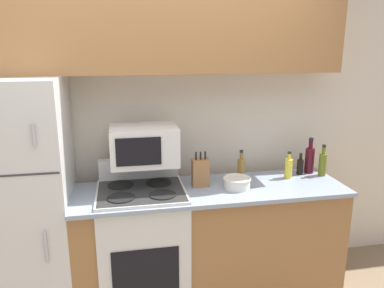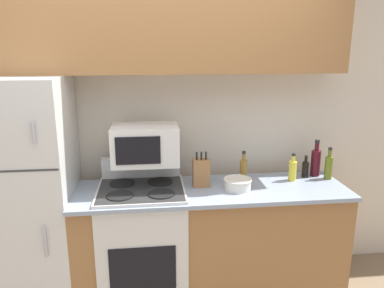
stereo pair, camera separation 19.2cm
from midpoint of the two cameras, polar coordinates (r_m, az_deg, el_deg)
wall_back at (r=3.08m, az=-7.45°, el=2.21°), size 8.00×0.05×2.55m
lower_cabinets at (r=3.02m, az=0.90°, el=-14.62°), size 2.03×0.60×0.91m
refrigerator at (r=2.96m, az=-26.85°, el=-8.02°), size 0.74×0.70×1.74m
upper_cabinets at (r=2.81m, az=-7.73°, el=17.75°), size 2.77×0.36×0.70m
stove at (r=2.95m, az=-9.40°, el=-15.05°), size 0.64×0.58×1.09m
microwave at (r=2.76m, az=-9.32°, el=-0.20°), size 0.49×0.34×0.28m
knife_block at (r=2.81m, az=-0.69°, el=-4.38°), size 0.12×0.09×0.27m
bowl at (r=2.81m, az=4.92°, el=-5.86°), size 0.21×0.21×0.08m
bottle_cooking_spray at (r=3.07m, az=12.77°, el=-3.53°), size 0.06×0.06×0.22m
bottle_olive_oil at (r=3.20m, az=17.66°, el=-2.86°), size 0.06×0.06×0.26m
bottle_vinegar at (r=2.97m, az=5.63°, el=-3.68°), size 0.06×0.06×0.24m
bottle_soy_sauce at (r=3.18m, az=14.49°, el=-3.31°), size 0.05×0.05×0.18m
bottle_wine_red at (r=3.23m, az=15.88°, el=-2.23°), size 0.08×0.08×0.30m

